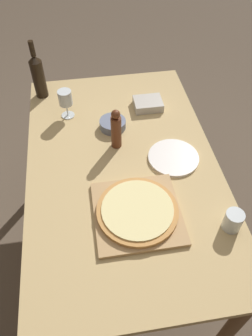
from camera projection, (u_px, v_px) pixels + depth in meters
The scene contains 11 objects.
ground_plane at pixel (124, 240), 2.12m from camera, with size 12.00×12.00×0.00m, color brown.
dining_table at pixel (123, 176), 1.63m from camera, with size 0.90×1.48×0.74m.
cutting_board at pixel (137, 213), 1.36m from camera, with size 0.36×0.36×0.02m.
pizza at pixel (137, 210), 1.35m from camera, with size 0.34×0.34×0.02m.
wine_bottle at pixel (38, 75), 1.81m from camera, with size 0.07×0.07×0.33m.
pepper_mill at pixel (116, 130), 1.56m from camera, with size 0.05×0.05×0.22m.
wine_glass at pixel (65, 99), 1.71m from camera, with size 0.07×0.07×0.16m.
small_bowl at pixel (113, 124), 1.71m from camera, with size 0.14×0.14×0.05m.
drinking_tumbler at pixel (233, 221), 1.30m from camera, with size 0.07×0.07×0.09m.
dinner_plate at pixel (173, 158), 1.57m from camera, with size 0.24×0.24×0.01m.
food_container at pixel (148, 104), 1.82m from camera, with size 0.16×0.12×0.05m.
Camera 1 is at (-0.15, -1.03, 1.90)m, focal length 35.00 mm.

